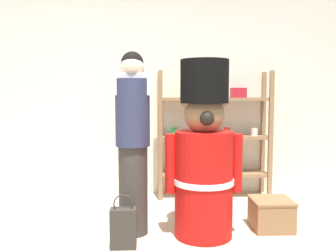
# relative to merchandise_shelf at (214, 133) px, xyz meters

# --- Properties ---
(back_wall) EXTENTS (6.40, 0.12, 2.60)m
(back_wall) POSITION_rel_merchandise_shelf_xyz_m (-0.86, 0.22, 0.50)
(back_wall) COLOR silver
(back_wall) RESTS_ON ground_plane
(merchandise_shelf) EXTENTS (1.39, 0.35, 1.57)m
(merchandise_shelf) POSITION_rel_merchandise_shelf_xyz_m (0.00, 0.00, 0.00)
(merchandise_shelf) COLOR #93704C
(merchandise_shelf) RESTS_ON ground_plane
(teddy_bear_guard) EXTENTS (0.70, 0.54, 1.59)m
(teddy_bear_guard) POSITION_rel_merchandise_shelf_xyz_m (-0.31, -1.28, -0.08)
(teddy_bear_guard) COLOR red
(teddy_bear_guard) RESTS_ON ground_plane
(person_shopper) EXTENTS (0.33, 0.31, 1.67)m
(person_shopper) POSITION_rel_merchandise_shelf_xyz_m (-0.95, -1.19, 0.08)
(person_shopper) COLOR #38332D
(person_shopper) RESTS_ON ground_plane
(shopping_bag) EXTENTS (0.22, 0.12, 0.46)m
(shopping_bag) POSITION_rel_merchandise_shelf_xyz_m (-1.02, -1.51, -0.62)
(shopping_bag) COLOR #332D28
(shopping_bag) RESTS_ON ground_plane
(display_crate) EXTENTS (0.38, 0.37, 0.29)m
(display_crate) POSITION_rel_merchandise_shelf_xyz_m (0.36, -1.15, -0.65)
(display_crate) COLOR olive
(display_crate) RESTS_ON ground_plane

